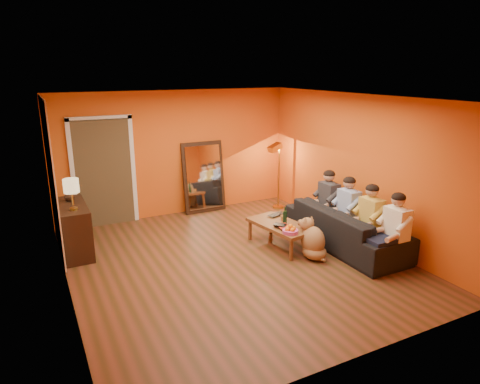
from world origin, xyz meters
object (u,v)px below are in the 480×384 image
sideboard (74,229)px  laptop (279,215)px  mirror_frame (204,177)px  person_far_right (328,202)px  tumbler (283,218)px  wine_bottle (285,216)px  sofa (345,227)px  coffee_table (280,235)px  person_mid_left (370,220)px  table_lamp (72,195)px  vase (69,196)px  person_mid_right (348,210)px  floor_lamp (279,177)px  person_far_left (396,231)px  dog (313,238)px

sideboard → laptop: size_ratio=3.21×
mirror_frame → person_far_right: size_ratio=1.25×
tumbler → person_far_right: bearing=1.4°
laptop → person_far_right: bearing=-28.4°
mirror_frame → wine_bottle: (0.49, -2.48, -0.18)m
laptop → sofa: bearing=-62.2°
mirror_frame → coffee_table: bearing=-79.7°
person_mid_left → tumbler: size_ratio=12.60×
sideboard → sofa: (4.24, -1.86, -0.07)m
coffee_table → person_mid_left: bearing=-49.1°
person_mid_left → laptop: person_mid_left is taller
table_lamp → wine_bottle: size_ratio=1.65×
laptop → vase: 3.67m
person_far_right → vase: (-4.37, 1.46, 0.33)m
sideboard → person_far_right: size_ratio=0.97×
person_mid_right → laptop: bearing=141.7°
floor_lamp → wine_bottle: bearing=-125.4°
person_mid_left → floor_lamp: bearing=90.6°
floor_lamp → tumbler: size_ratio=14.88×
coffee_table → vase: size_ratio=6.56×
mirror_frame → wine_bottle: 2.54m
sofa → laptop: size_ratio=6.52×
sofa → person_far_right: 0.71m
person_mid_right → laptop: 1.23m
sideboard → person_far_left: person_far_left is taller
coffee_table → tumbler: tumbler is taller
sofa → dog: size_ratio=3.47×
table_lamp → floor_lamp: (4.34, 0.80, -0.39)m
sofa → tumbler: (-0.89, 0.63, 0.11)m
dog → person_far_left: bearing=-37.1°
sideboard → floor_lamp: size_ratio=0.82×
sofa → wine_bottle: (-0.96, 0.46, 0.22)m
table_lamp → laptop: table_lamp is taller
sideboard → laptop: sideboard is taller
person_far_left → vase: (-4.37, 3.11, 0.33)m
sideboard → tumbler: size_ratio=12.19×
coffee_table → dog: dog is taller
person_mid_right → person_mid_left: bearing=-90.0°
sofa → wine_bottle: bearing=64.6°
wine_bottle → tumbler: (0.07, 0.17, -0.11)m
mirror_frame → tumbler: bearing=-76.3°
sofa → coffee_table: sofa is taller
coffee_table → dog: bearing=-80.1°
dog → wine_bottle: 0.66m
dog → person_mid_left: person_mid_left is taller
laptop → vase: vase is taller
table_lamp → coffee_table: 3.51m
dog → person_mid_right: 0.98m
table_lamp → tumbler: table_lamp is taller
sofa → person_mid_left: size_ratio=1.96×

